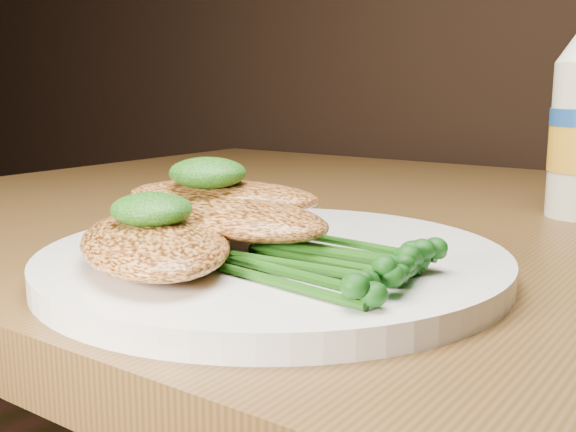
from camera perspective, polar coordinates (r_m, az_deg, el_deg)
The scene contains 7 objects.
plate at distance 0.44m, azimuth -1.22°, elevation -3.78°, with size 0.30×0.30×0.02m, color white.
chicken_front at distance 0.41m, azimuth -10.99°, elevation -2.06°, with size 0.16×0.09×0.03m, color #C98140.
chicken_mid at distance 0.44m, azimuth -4.69°, elevation 0.02°, with size 0.15×0.08×0.02m, color #C98140.
chicken_back at distance 0.48m, azimuth -5.50°, elevation 1.62°, with size 0.14×0.07×0.02m, color #C98140.
pesto_front at distance 0.41m, azimuth -11.26°, elevation 0.55°, with size 0.05×0.05×0.02m, color black.
pesto_back at distance 0.46m, azimuth -6.68°, elevation 3.58°, with size 0.05×0.05×0.02m, color black.
broccolini_bundle at distance 0.39m, azimuth 2.39°, elevation -2.98°, with size 0.15×0.11×0.02m, color #1A4B10, non-canonical shape.
Camera 1 is at (0.22, 0.47, 0.87)m, focal length 42.87 mm.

